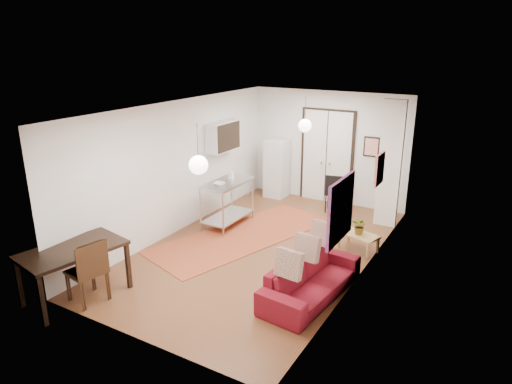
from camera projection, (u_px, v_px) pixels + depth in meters
The scene contains 27 objects.
floor at pixel (261, 249), 9.41m from camera, with size 7.00×7.00×0.00m, color brown.
ceiling at pixel (262, 107), 8.50m from camera, with size 4.20×7.00×0.02m, color silver.
wall_back at pixel (328, 147), 11.83m from camera, with size 4.20×0.02×2.90m, color silver.
wall_front at pixel (133, 248), 6.08m from camera, with size 4.20×0.02×2.90m, color silver.
wall_left at pixel (178, 168), 9.95m from camera, with size 0.02×7.00×2.90m, color silver.
wall_right at pixel (366, 199), 7.96m from camera, with size 0.02×7.00×2.90m, color silver.
double_doors at pixel (327, 157), 11.87m from camera, with size 1.44×0.06×2.50m, color white.
stub_partition at pixel (390, 165), 10.17m from camera, with size 0.50×0.10×2.90m, color silver.
wall_cabinet at pixel (223, 136), 10.96m from camera, with size 0.35×1.00×0.70m, color white.
painting_popart at pixel (341, 210), 6.88m from camera, with size 0.05×1.00×1.00m, color red.
painting_abstract at pixel (379, 169), 8.51m from camera, with size 0.05×0.50×0.60m, color beige.
poster_back at pixel (372, 147), 11.21m from camera, with size 0.40×0.03×0.50m, color red.
print_left at pixel (229, 130), 11.42m from camera, with size 0.03×0.44×0.54m, color brown.
pendant_back at pixel (305, 126), 10.34m from camera, with size 0.30×0.30×0.80m.
pendant_front at pixel (198, 165), 7.06m from camera, with size 0.30×0.30×0.80m.
kilim_rug at pixel (243, 235), 10.04m from camera, with size 1.60×4.27×0.01m, color #B1452C.
sofa at pixel (311, 279), 7.58m from camera, with size 0.83×2.13×0.62m, color maroon.
coffee_table at pixel (358, 236), 9.27m from camera, with size 0.90×0.66×0.36m.
potted_plant at pixel (360, 226), 9.19m from camera, with size 0.31×0.27×0.35m, color #315E2A.
kitchen_counter at pixel (227, 196), 10.44m from camera, with size 0.69×1.37×1.05m.
bowl at pixel (220, 184), 10.07m from camera, with size 0.25×0.25×0.06m, color silver.
soap_bottle at pixel (231, 174), 10.52m from camera, with size 0.10×0.10×0.22m, color teal.
fridge at pixel (277, 169), 12.37m from camera, with size 0.55×0.55×1.55m, color silver.
dining_table at pixel (73, 254), 7.41m from camera, with size 1.20×1.74×0.89m.
dining_chair_near at pixel (92, 262), 7.46m from camera, with size 0.61×0.79×1.09m.
dining_chair_far at pixel (90, 263), 7.43m from camera, with size 0.61×0.79×1.09m.
black_side_chair at pixel (337, 188), 11.41m from camera, with size 0.53×0.54×0.97m.
Camera 1 is at (4.20, -7.46, 4.08)m, focal length 32.00 mm.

